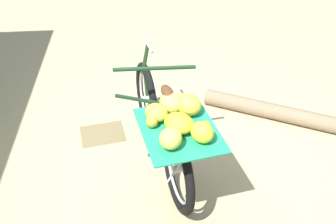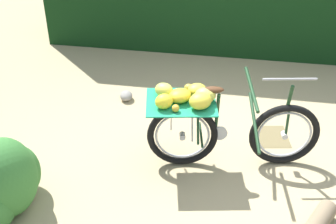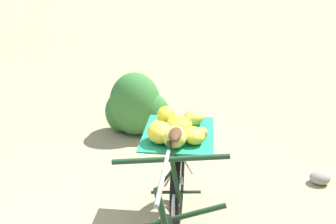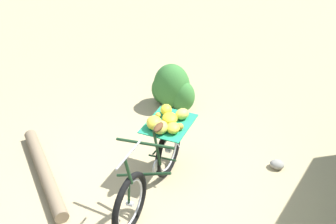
% 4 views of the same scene
% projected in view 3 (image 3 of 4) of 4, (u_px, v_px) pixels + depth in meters
% --- Properties ---
extents(bicycle, '(0.71, 1.78, 1.03)m').
position_uv_depth(bicycle, '(173.00, 190.00, 2.73)').
color(bicycle, black).
rests_on(bicycle, ground_plane).
extents(shrub_cluster, '(0.82, 0.56, 0.78)m').
position_uv_depth(shrub_cluster, '(136.00, 108.00, 4.69)').
color(shrub_cluster, '#387533').
rests_on(shrub_cluster, ground_plane).
extents(path_stone, '(0.20, 0.16, 0.12)m').
position_uv_depth(path_stone, '(320.00, 178.00, 3.74)').
color(path_stone, gray).
rests_on(path_stone, ground_plane).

